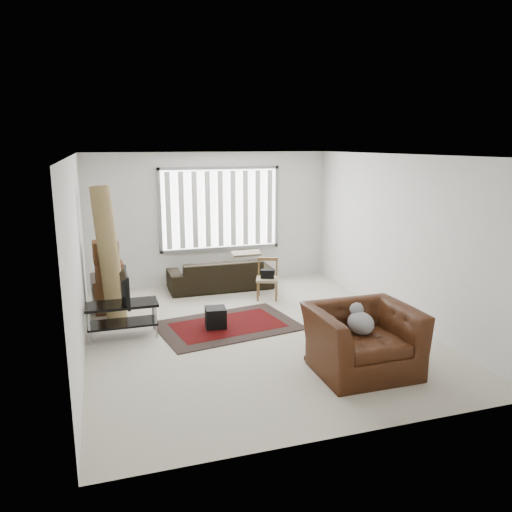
{
  "coord_description": "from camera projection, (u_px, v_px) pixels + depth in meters",
  "views": [
    {
      "loc": [
        -2.18,
        -7.0,
        2.86
      ],
      "look_at": [
        0.24,
        0.65,
        1.05
      ],
      "focal_mm": 35.0,
      "sensor_mm": 36.0,
      "label": 1
    }
  ],
  "objects": [
    {
      "name": "room",
      "position": [
        246.0,
        215.0,
        7.87
      ],
      "size": [
        6.0,
        6.02,
        2.71
      ],
      "color": "beige",
      "rests_on": "ground"
    },
    {
      "name": "subwoofer",
      "position": [
        216.0,
        317.0,
        7.88
      ],
      "size": [
        0.35,
        0.35,
        0.32
      ],
      "primitive_type": "cube",
      "rotation": [
        0.0,
        0.0,
        -0.11
      ],
      "color": "black",
      "rests_on": "persian_rug"
    },
    {
      "name": "tv",
      "position": [
        120.0,
        287.0,
        7.4
      ],
      "size": [
        0.11,
        0.86,
        0.49
      ],
      "primitive_type": "imported",
      "rotation": [
        0.0,
        0.0,
        1.57
      ],
      "color": "black",
      "rests_on": "tv_stand"
    },
    {
      "name": "side_chair",
      "position": [
        267.0,
        277.0,
        9.35
      ],
      "size": [
        0.52,
        0.52,
        0.76
      ],
      "rotation": [
        0.0,
        0.0,
        -0.37
      ],
      "color": "#897959",
      "rests_on": "ground"
    },
    {
      "name": "persian_rug",
      "position": [
        228.0,
        325.0,
        8.0
      ],
      "size": [
        2.36,
        1.78,
        0.02
      ],
      "color": "black",
      "rests_on": "ground"
    },
    {
      "name": "rolled_rug",
      "position": [
        108.0,
        253.0,
        8.21
      ],
      "size": [
        0.58,
        0.78,
        2.21
      ],
      "primitive_type": "cylinder",
      "rotation": [
        -0.18,
        0.0,
        0.4
      ],
      "color": "olive",
      "rests_on": "ground"
    },
    {
      "name": "white_flatpack",
      "position": [
        106.0,
        289.0,
        8.9
      ],
      "size": [
        0.54,
        0.29,
        0.66
      ],
      "primitive_type": "cube",
      "rotation": [
        -0.14,
        0.0,
        0.25
      ],
      "color": "silver",
      "rests_on": "ground"
    },
    {
      "name": "moving_boxes",
      "position": [
        109.0,
        279.0,
        8.6
      ],
      "size": [
        0.53,
        0.49,
        1.24
      ],
      "color": "brown",
      "rests_on": "ground"
    },
    {
      "name": "tv_stand",
      "position": [
        122.0,
        313.0,
        7.49
      ],
      "size": [
        1.06,
        0.48,
        0.53
      ],
      "color": "black",
      "rests_on": "ground"
    },
    {
      "name": "sofa",
      "position": [
        220.0,
        270.0,
        9.99
      ],
      "size": [
        2.06,
        0.9,
        0.79
      ],
      "primitive_type": "imported",
      "rotation": [
        0.0,
        0.0,
        3.14
      ],
      "color": "black",
      "rests_on": "ground"
    },
    {
      "name": "armchair",
      "position": [
        363.0,
        335.0,
        6.34
      ],
      "size": [
        1.3,
        1.13,
        0.96
      ],
      "rotation": [
        0.0,
        0.0,
        -0.0
      ],
      "color": "#3C1C0C",
      "rests_on": "ground"
    }
  ]
}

